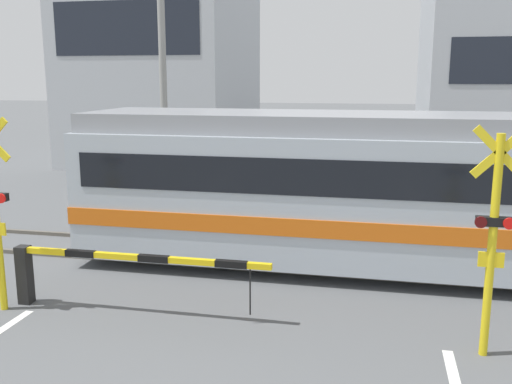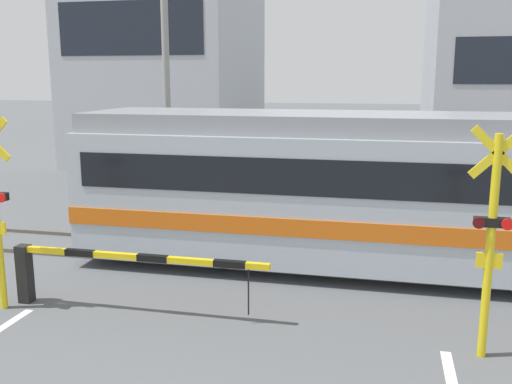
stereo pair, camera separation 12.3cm
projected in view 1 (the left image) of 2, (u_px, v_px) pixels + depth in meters
rail_track_near at (259, 269)px, 10.89m from camera, size 50.00×0.10×0.08m
rail_track_far at (273, 247)px, 12.26m from camera, size 50.00×0.10×0.08m
commuter_train at (481, 191)px, 10.44m from camera, size 15.18×2.76×2.97m
crossing_barrier_near at (91, 266)px, 8.97m from camera, size 4.19×0.20×0.97m
crossing_barrier_far at (380, 197)px, 14.13m from camera, size 4.19×0.20×0.97m
crossing_signal_right at (493, 233)px, 7.28m from camera, size 0.68×0.15×3.06m
pedestrian at (278, 164)px, 17.68m from camera, size 0.38×0.23×1.74m
building_left_of_street at (165, 47)px, 24.88m from camera, size 6.82×7.97×9.86m
utility_pole_streetside at (163, 66)px, 17.25m from camera, size 0.22×0.22×7.95m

